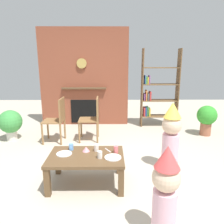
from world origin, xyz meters
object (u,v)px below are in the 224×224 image
object	(u,v)px
child_in_pink	(171,135)
potted_plant_tall	(207,117)
coffee_table	(86,160)
potted_plant_short	(10,123)
paper_cup_far_left	(116,149)
paper_plate_front	(64,154)
paper_cup_near_left	(100,155)
child_with_cone_hat	(165,191)
dining_chair_left	(58,118)
paper_cup_near_right	(71,147)
dining_chair_middle	(93,116)
bookshelf	(156,92)
birthday_cake_slice	(86,149)
paper_cup_center	(96,148)
paper_plate_rear	(113,157)

from	to	relation	value
child_in_pink	potted_plant_tall	xyz separation A→B (m)	(1.21, 1.51, -0.15)
coffee_table	potted_plant_short	world-z (taller)	potted_plant_short
paper_cup_far_left	paper_plate_front	distance (m)	0.69
paper_cup_near_left	paper_plate_front	bearing A→B (deg)	165.80
child_in_pink	potted_plant_tall	distance (m)	1.95
child_with_cone_hat	dining_chair_left	bearing A→B (deg)	-9.42
paper_cup_near_right	child_in_pink	size ratio (longest dim) A/B	0.09
child_with_cone_hat	dining_chair_middle	distance (m)	2.70
bookshelf	coffee_table	bearing A→B (deg)	-118.93
birthday_cake_slice	potted_plant_short	xyz separation A→B (m)	(-1.72, 1.53, -0.07)
paper_cup_near_left	paper_cup_center	world-z (taller)	paper_cup_center
potted_plant_short	paper_cup_near_right	bearing A→B (deg)	-44.39
paper_plate_front	dining_chair_middle	distance (m)	1.63
paper_plate_rear	potted_plant_short	bearing A→B (deg)	140.23
paper_cup_center	paper_cup_far_left	bearing A→B (deg)	-12.97
potted_plant_tall	potted_plant_short	xyz separation A→B (m)	(-4.18, -0.26, -0.03)
paper_plate_rear	child_with_cone_hat	xyz separation A→B (m)	(0.46, -0.84, 0.07)
paper_plate_rear	child_in_pink	xyz separation A→B (m)	(0.88, 0.49, 0.13)
paper_plate_rear	dining_chair_left	size ratio (longest dim) A/B	0.24
paper_plate_front	child_with_cone_hat	bearing A→B (deg)	-40.87
paper_cup_far_left	potted_plant_short	bearing A→B (deg)	143.40
paper_cup_center	potted_plant_short	size ratio (longest dim) A/B	0.15
coffee_table	paper_cup_far_left	world-z (taller)	paper_cup_far_left
dining_chair_left	paper_cup_center	bearing A→B (deg)	122.65
paper_cup_far_left	paper_plate_rear	distance (m)	0.17
child_with_cone_hat	dining_chair_middle	world-z (taller)	child_with_cone_hat
coffee_table	paper_plate_rear	distance (m)	0.37
paper_cup_near_left	paper_cup_near_right	distance (m)	0.49
paper_cup_near_left	paper_plate_front	xyz separation A→B (m)	(-0.48, 0.12, -0.04)
bookshelf	dining_chair_left	xyz separation A→B (m)	(-2.20, -1.10, -0.34)
paper_cup_near_left	potted_plant_tall	bearing A→B (deg)	41.54
birthday_cake_slice	paper_plate_rear	bearing A→B (deg)	-29.75
birthday_cake_slice	dining_chair_left	distance (m)	1.59
paper_plate_rear	child_in_pink	distance (m)	1.01
child_with_cone_hat	paper_plate_front	bearing A→B (deg)	7.72
potted_plant_short	child_in_pink	bearing A→B (deg)	-22.93
birthday_cake_slice	dining_chair_middle	size ratio (longest dim) A/B	0.11
paper_cup_near_right	paper_plate_rear	bearing A→B (deg)	-24.21
coffee_table	paper_cup_near_left	xyz separation A→B (m)	(0.19, -0.08, 0.11)
paper_cup_near_right	paper_cup_center	xyz separation A→B (m)	(0.35, -0.04, 0.00)
paper_plate_rear	dining_chair_middle	distance (m)	1.77
coffee_table	birthday_cake_slice	size ratio (longest dim) A/B	9.90
paper_plate_rear	dining_chair_middle	world-z (taller)	dining_chair_middle
birthday_cake_slice	potted_plant_short	distance (m)	2.31
paper_plate_front	child_in_pink	xyz separation A→B (m)	(1.53, 0.37, 0.13)
paper_plate_front	coffee_table	bearing A→B (deg)	-7.37
paper_cup_center	birthday_cake_slice	xyz separation A→B (m)	(-0.14, -0.01, -0.01)
bookshelf	paper_cup_near_left	bearing A→B (deg)	-115.08
paper_cup_center	paper_plate_front	size ratio (longest dim) A/B	0.46
child_with_cone_hat	potted_plant_short	xyz separation A→B (m)	(-2.55, 2.58, -0.11)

